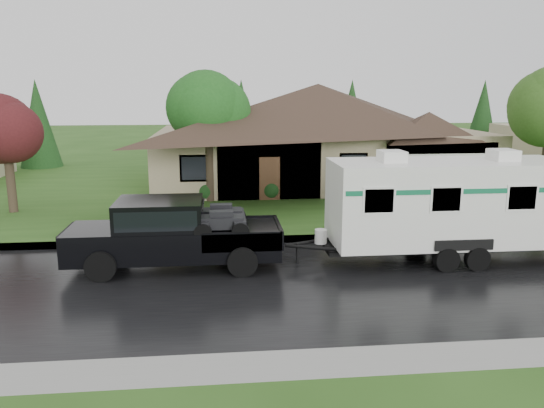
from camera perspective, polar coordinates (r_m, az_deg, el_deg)
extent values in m
plane|color=#2A5019|center=(17.51, 6.64, -5.90)|extent=(140.00, 140.00, 0.00)
cube|color=black|center=(15.67, 8.20, -8.12)|extent=(140.00, 8.00, 0.01)
cube|color=gray|center=(19.59, 5.25, -3.67)|extent=(140.00, 0.50, 0.15)
cube|color=#2A5019|center=(31.91, 0.93, 2.55)|extent=(140.00, 26.00, 0.15)
cube|color=#9A8668|center=(31.00, 4.84, 5.17)|extent=(18.00, 10.00, 3.00)
pyramid|color=#33231B|center=(30.77, 4.98, 12.77)|extent=(19.44, 10.80, 2.60)
cube|color=#9A8668|center=(29.66, 16.25, 4.12)|extent=(5.76, 4.00, 2.70)
cylinder|color=#382B1E|center=(25.65, -6.71, 3.25)|extent=(0.41, 0.41, 2.63)
sphere|color=#256621|center=(25.36, -6.87, 9.68)|extent=(3.63, 3.63, 3.63)
cylinder|color=#382B1E|center=(25.78, -26.24, 1.74)|extent=(0.38, 0.38, 2.29)
sphere|color=#51191B|center=(25.50, -26.77, 7.30)|extent=(3.17, 3.17, 3.17)
sphere|color=#143814|center=(25.99, -7.06, 1.54)|extent=(1.00, 1.00, 1.00)
sphere|color=#143814|center=(26.11, -0.13, 1.68)|extent=(1.00, 1.00, 1.00)
sphere|color=#143814|center=(26.59, 6.64, 1.79)|extent=(1.00, 1.00, 1.00)
sphere|color=#143814|center=(27.44, 13.09, 1.87)|extent=(1.00, 1.00, 1.00)
sphere|color=#143814|center=(28.60, 19.08, 1.93)|extent=(1.00, 1.00, 1.00)
cube|color=black|center=(16.67, -10.41, -3.94)|extent=(6.43, 2.14, 0.92)
cube|color=black|center=(16.96, -18.41, -3.09)|extent=(1.71, 2.09, 0.37)
cube|color=black|center=(16.51, -12.00, -1.21)|extent=(2.57, 2.01, 0.96)
cube|color=black|center=(16.50, -12.01, -1.03)|extent=(2.36, 2.06, 0.59)
cube|color=black|center=(16.57, -3.39, -3.10)|extent=(2.36, 2.04, 0.06)
cylinder|color=black|center=(16.10, -17.93, -6.37)|extent=(0.90, 0.34, 0.90)
cylinder|color=black|center=(18.06, -16.56, -4.28)|extent=(0.90, 0.34, 0.90)
cylinder|color=black|center=(15.74, -3.20, -6.21)|extent=(0.90, 0.34, 0.90)
cylinder|color=black|center=(17.74, -3.51, -4.08)|extent=(0.90, 0.34, 0.90)
cube|color=white|center=(17.90, 18.41, 0.25)|extent=(7.50, 2.57, 2.62)
cube|color=black|center=(18.25, 18.10, -4.28)|extent=(7.93, 1.29, 0.15)
cube|color=#0E623D|center=(17.80, 18.53, 2.07)|extent=(7.35, 2.59, 0.15)
cube|color=white|center=(16.97, 12.76, 5.03)|extent=(0.75, 0.86, 0.34)
cube|color=white|center=(18.44, 23.60, 4.87)|extent=(0.75, 0.86, 0.34)
cylinder|color=black|center=(16.97, 18.29, -5.71)|extent=(0.75, 0.26, 0.75)
cylinder|color=black|center=(19.20, 15.27, -3.46)|extent=(0.75, 0.26, 0.75)
cylinder|color=black|center=(17.38, 21.21, -5.51)|extent=(0.75, 0.26, 0.75)
cylinder|color=black|center=(19.56, 17.91, -3.34)|extent=(0.75, 0.26, 0.75)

